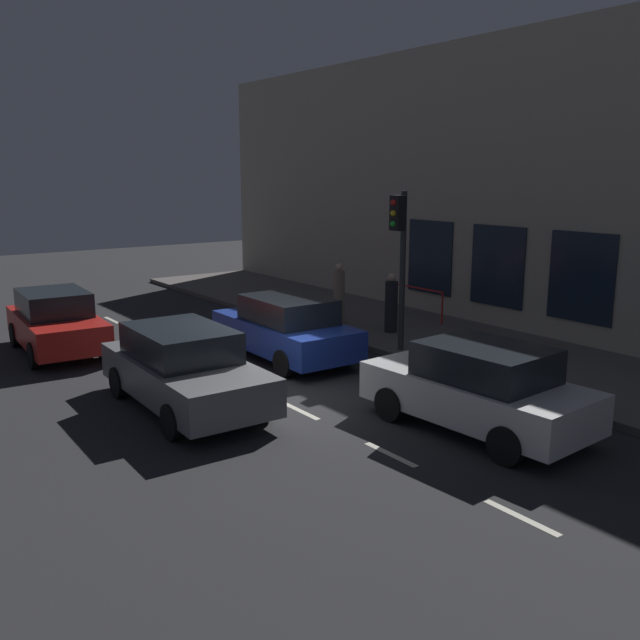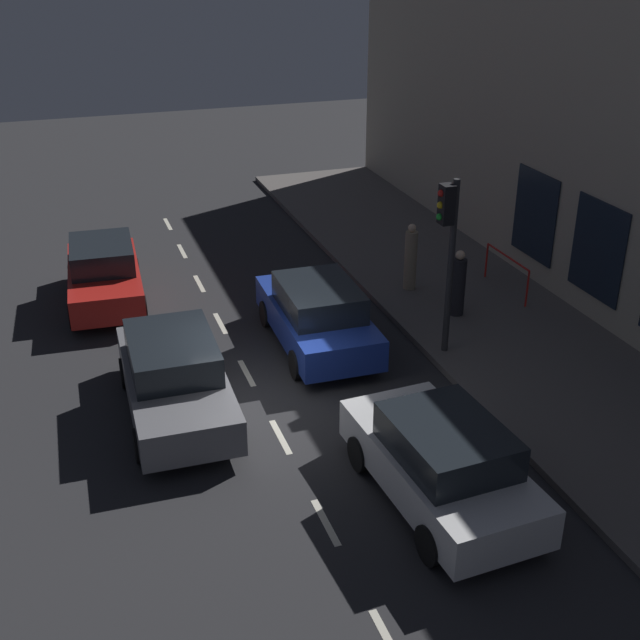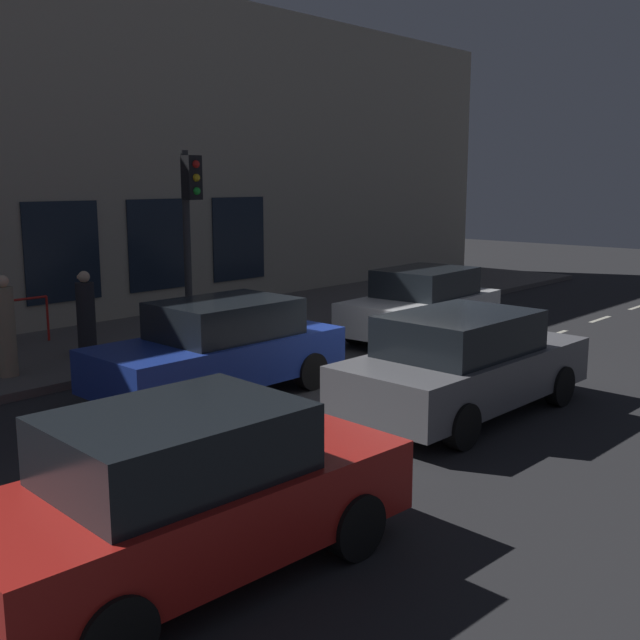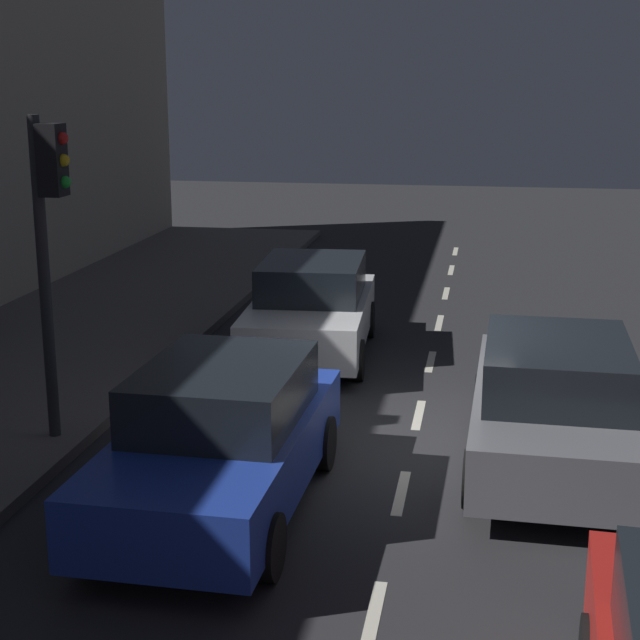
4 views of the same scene
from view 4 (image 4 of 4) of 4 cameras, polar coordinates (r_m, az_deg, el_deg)
The scene contains 6 objects.
ground_plane at distance 12.50m, azimuth 5.48°, elevation -7.11°, with size 60.00×60.00×0.00m, color #28282B.
lane_centre_line at distance 13.43m, azimuth 5.82°, elevation -5.56°, with size 0.12×27.20×0.01m.
traffic_light at distance 11.97m, azimuth -15.65°, elevation 5.56°, with size 0.49×0.32×3.94m.
parked_car_1 at distance 16.00m, azimuth -0.51°, elevation 0.68°, with size 2.12×4.22×1.58m.
parked_car_2 at distance 11.74m, azimuth 13.61°, elevation -4.76°, with size 2.03×4.52×1.58m.
parked_car_3 at distance 10.38m, azimuth -5.84°, elevation -6.97°, with size 2.00×4.31×1.58m.
Camera 4 is at (-0.83, 11.62, 4.51)m, focal length 54.44 mm.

